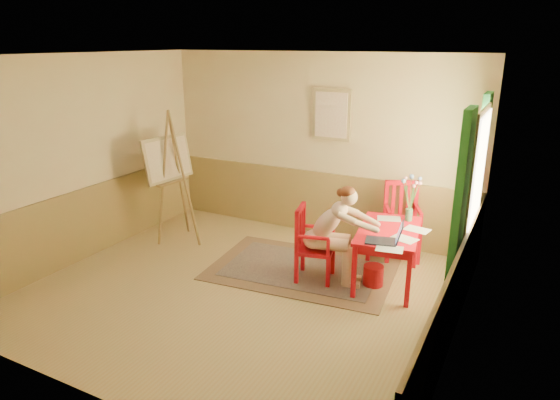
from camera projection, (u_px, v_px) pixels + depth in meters
The scene contains 14 objects.
room at pixel (239, 181), 5.76m from camera, with size 5.04×4.54×2.84m.
wainscot at pixel (272, 231), 6.70m from camera, with size 5.00×4.50×1.00m.
window at pixel (472, 189), 5.64m from camera, with size 0.12×2.01×2.20m.
wall_portrait at pixel (332, 115), 7.35m from camera, with size 0.60×0.05×0.76m.
rug at pixel (302, 269), 6.72m from camera, with size 2.55×1.83×0.02m.
table at pixel (388, 236), 6.19m from camera, with size 0.89×1.30×0.72m.
chair_left at pixel (312, 244), 6.31m from camera, with size 0.53×0.52×0.98m.
chair_back at pixel (401, 220), 7.00m from camera, with size 0.63×0.64×1.07m.
figure at pixel (334, 230), 6.16m from camera, with size 0.99×0.53×1.29m.
laptop at pixel (387, 238), 5.75m from camera, with size 0.47×0.34×0.26m.
papers at pixel (400, 233), 6.03m from camera, with size 0.76×1.25×0.00m.
vase at pixel (410, 200), 6.40m from camera, with size 0.24×0.30×0.60m.
wastebasket at pixel (373, 276), 6.25m from camera, with size 0.25×0.25×0.27m, color #A40E13.
easel at pixel (170, 164), 7.45m from camera, with size 0.71×0.89×2.00m.
Camera 1 is at (2.98, -4.70, 2.95)m, focal length 31.98 mm.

